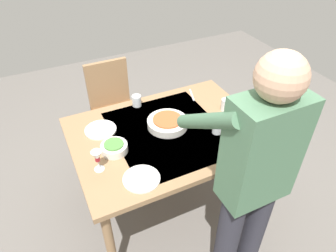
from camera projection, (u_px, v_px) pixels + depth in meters
name	position (u px, v px, depth m)	size (l,w,h in m)	color
ground_plane	(168.00, 199.00, 2.70)	(6.00, 6.00, 0.00)	#66605B
dining_table	(168.00, 139.00, 2.28)	(1.38, 1.01, 0.77)	#93704C
chair_near	(113.00, 103.00, 2.95)	(0.40, 0.40, 0.91)	brown
person_server	(252.00, 179.00, 1.60)	(0.42, 0.61, 1.69)	#2D2D38
wine_bottle	(240.00, 143.00, 1.96)	(0.07, 0.07, 0.30)	black
wine_glass_left	(97.00, 157.00, 1.87)	(0.07, 0.07, 0.15)	white
water_cup_near_left	(137.00, 101.00, 2.47)	(0.07, 0.07, 0.09)	silver
water_cup_near_right	(217.00, 127.00, 2.19)	(0.07, 0.07, 0.10)	silver
water_cup_far_left	(226.00, 105.00, 2.42)	(0.07, 0.07, 0.10)	silver
water_cup_far_right	(258.00, 136.00, 2.12)	(0.08, 0.08, 0.09)	silver
serving_bowl_pasta	(168.00, 122.00, 2.26)	(0.30, 0.30, 0.07)	silver
side_bowl_salad	(114.00, 147.00, 2.05)	(0.18, 0.18, 0.07)	silver
dinner_plate_near	(142.00, 179.00, 1.86)	(0.23, 0.23, 0.01)	silver
dinner_plate_far	(101.00, 130.00, 2.24)	(0.23, 0.23, 0.01)	silver
table_fork	(192.00, 95.00, 2.62)	(0.01, 0.18, 0.01)	silver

